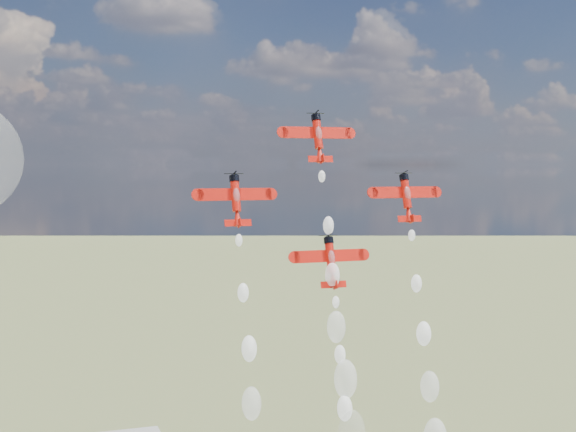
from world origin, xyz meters
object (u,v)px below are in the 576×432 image
at_px(plane_lead, 318,137).
at_px(plane_slot, 331,261).
at_px(plane_left, 236,199).
at_px(plane_right, 406,196).

bearing_deg(plane_lead, plane_slot, -90.00).
distance_m(plane_left, plane_slot, 17.55).
distance_m(plane_lead, plane_slot, 20.13).
relative_size(plane_lead, plane_slot, 1.00).
xyz_separation_m(plane_lead, plane_left, (-14.38, -2.86, -9.65)).
relative_size(plane_left, plane_slot, 1.00).
relative_size(plane_left, plane_right, 1.00).
bearing_deg(plane_left, plane_right, 0.00).
bearing_deg(plane_left, plane_lead, 11.25).
xyz_separation_m(plane_lead, plane_slot, (0.00, -5.72, -19.30)).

